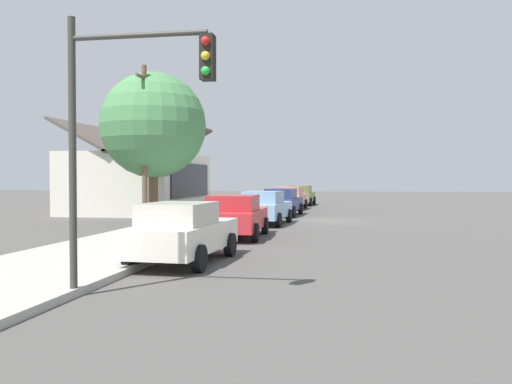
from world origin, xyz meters
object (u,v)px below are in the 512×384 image
(car_cherry, at_px, (235,216))
(car_navy, at_px, (282,202))
(car_coral, at_px, (290,198))
(shade_tree, at_px, (153,125))
(car_ivory, at_px, (183,232))
(fire_hydrant_red, at_px, (237,212))
(car_olive, at_px, (300,195))
(utility_pole_wooden, at_px, (144,141))
(car_skyblue, at_px, (265,207))
(traffic_light_main, at_px, (126,108))

(car_cherry, height_order, car_navy, same)
(car_coral, height_order, shade_tree, shade_tree)
(car_ivory, bearing_deg, fire_hydrant_red, 8.44)
(car_olive, distance_m, utility_pole_wooden, 20.46)
(car_navy, relative_size, car_coral, 1.10)
(car_coral, bearing_deg, fire_hydrant_red, 175.55)
(shade_tree, bearing_deg, car_skyblue, -94.28)
(car_coral, bearing_deg, traffic_light_main, -177.20)
(car_coral, distance_m, utility_pole_wooden, 14.87)
(car_cherry, bearing_deg, utility_pole_wooden, 46.57)
(car_navy, height_order, car_olive, same)
(car_skyblue, relative_size, fire_hydrant_red, 6.45)
(car_olive, bearing_deg, car_coral, -179.39)
(car_ivory, height_order, shade_tree, shade_tree)
(car_coral, bearing_deg, car_cherry, -177.59)
(car_skyblue, height_order, fire_hydrant_red, car_skyblue)
(shade_tree, bearing_deg, car_olive, -17.27)
(car_cherry, bearing_deg, traffic_light_main, 179.11)
(car_navy, relative_size, utility_pole_wooden, 0.64)
(car_olive, distance_m, traffic_light_main, 34.65)
(car_ivory, distance_m, car_coral, 24.35)
(car_coral, height_order, car_olive, same)
(car_skyblue, height_order, shade_tree, shade_tree)
(car_ivory, relative_size, car_skyblue, 0.98)
(car_ivory, height_order, utility_pole_wooden, utility_pole_wooden)
(car_ivory, bearing_deg, car_skyblue, 1.44)
(car_skyblue, xyz_separation_m, shade_tree, (0.43, 5.71, 4.01))
(car_ivory, relative_size, car_cherry, 0.97)
(car_ivory, height_order, fire_hydrant_red, car_ivory)
(car_skyblue, bearing_deg, fire_hydrant_red, 59.52)
(fire_hydrant_red, bearing_deg, car_cherry, -168.39)
(car_ivory, xyz_separation_m, car_coral, (24.35, 0.05, 0.00))
(car_ivory, xyz_separation_m, car_olive, (30.29, -0.08, 0.00))
(car_navy, bearing_deg, traffic_light_main, -177.31)
(car_cherry, xyz_separation_m, fire_hydrant_red, (6.86, 1.41, -0.32))
(utility_pole_wooden, relative_size, fire_hydrant_red, 10.56)
(utility_pole_wooden, bearing_deg, car_navy, -37.87)
(car_cherry, relative_size, shade_tree, 0.62)
(traffic_light_main, bearing_deg, fire_hydrant_red, 5.51)
(car_skyblue, bearing_deg, car_ivory, -177.93)
(car_coral, height_order, traffic_light_main, traffic_light_main)
(shade_tree, relative_size, traffic_light_main, 1.43)
(car_skyblue, xyz_separation_m, traffic_light_main, (-16.17, -0.09, 2.68))
(car_cherry, distance_m, car_navy, 11.89)
(car_ivory, distance_m, car_skyblue, 11.91)
(car_skyblue, distance_m, car_coral, 12.45)
(car_ivory, relative_size, car_coral, 1.02)
(traffic_light_main, bearing_deg, car_navy, 0.22)
(car_navy, height_order, car_coral, same)
(car_navy, bearing_deg, car_olive, 3.08)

